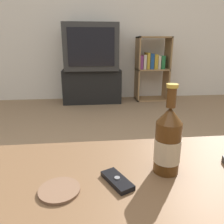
{
  "coord_description": "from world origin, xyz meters",
  "views": [
    {
      "loc": [
        -0.03,
        -0.47,
        0.84
      ],
      "look_at": [
        0.06,
        0.39,
        0.57
      ],
      "focal_mm": 35.0,
      "sensor_mm": 36.0,
      "label": 1
    }
  ],
  "objects_px": {
    "cell_phone": "(117,180)",
    "tv_stand": "(92,86)",
    "bookshelf": "(152,66)",
    "beer_bottle": "(168,142)",
    "television": "(91,47)"
  },
  "relations": [
    {
      "from": "tv_stand",
      "to": "beer_bottle",
      "type": "distance_m",
      "value": 2.7
    },
    {
      "from": "television",
      "to": "cell_phone",
      "type": "relative_size",
      "value": 6.31
    },
    {
      "from": "bookshelf",
      "to": "television",
      "type": "bearing_deg",
      "value": -176.6
    },
    {
      "from": "beer_bottle",
      "to": "cell_phone",
      "type": "distance_m",
      "value": 0.18
    },
    {
      "from": "beer_bottle",
      "to": "cell_phone",
      "type": "bearing_deg",
      "value": -164.54
    },
    {
      "from": "bookshelf",
      "to": "cell_phone",
      "type": "bearing_deg",
      "value": -107.73
    },
    {
      "from": "cell_phone",
      "to": "tv_stand",
      "type": "bearing_deg",
      "value": 64.94
    },
    {
      "from": "bookshelf",
      "to": "tv_stand",
      "type": "bearing_deg",
      "value": -176.85
    },
    {
      "from": "cell_phone",
      "to": "bookshelf",
      "type": "bearing_deg",
      "value": 46.61
    },
    {
      "from": "cell_phone",
      "to": "beer_bottle",
      "type": "bearing_deg",
      "value": -10.19
    },
    {
      "from": "television",
      "to": "bookshelf",
      "type": "distance_m",
      "value": 0.95
    },
    {
      "from": "tv_stand",
      "to": "cell_phone",
      "type": "xyz_separation_m",
      "value": [
        0.03,
        -2.71,
        0.23
      ]
    },
    {
      "from": "tv_stand",
      "to": "cell_phone",
      "type": "relative_size",
      "value": 7.11
    },
    {
      "from": "television",
      "to": "cell_phone",
      "type": "bearing_deg",
      "value": -89.41
    },
    {
      "from": "television",
      "to": "beer_bottle",
      "type": "height_order",
      "value": "television"
    }
  ]
}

